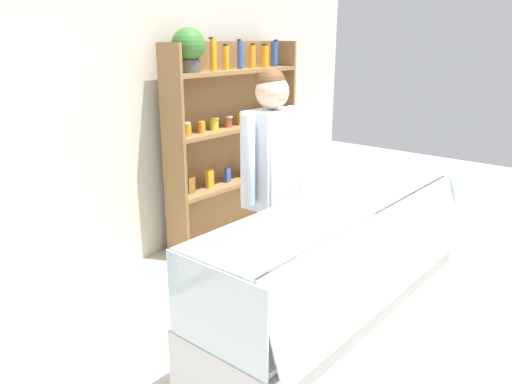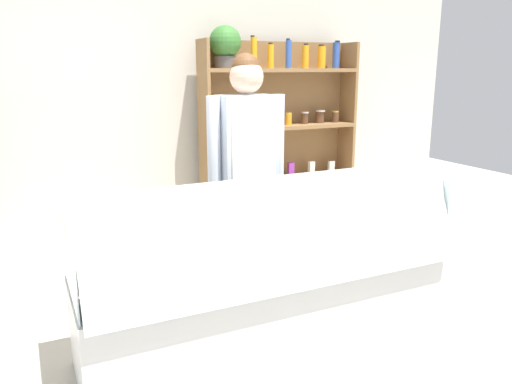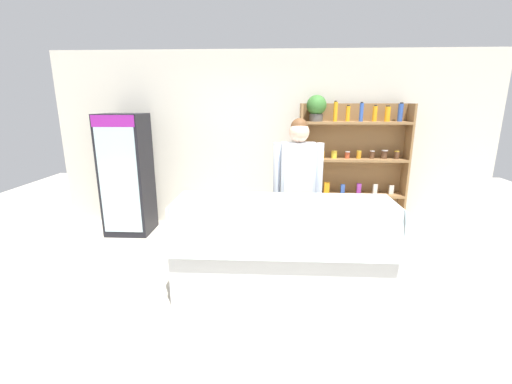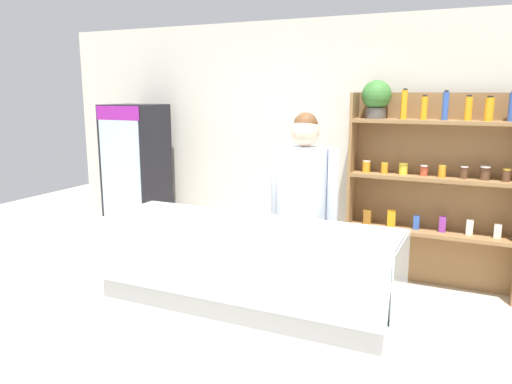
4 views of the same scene
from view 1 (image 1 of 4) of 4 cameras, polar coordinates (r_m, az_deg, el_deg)
ground_plane at (r=3.36m, az=9.18°, el=-18.83°), size 12.00×12.00×0.00m
back_wall at (r=4.34m, az=-16.34°, el=8.46°), size 6.80×0.10×2.70m
shelving_unit at (r=4.87m, az=-3.48°, el=7.91°), size 1.60×0.29×2.04m
deli_display_case at (r=3.30m, az=9.18°, el=-13.02°), size 2.19×0.73×1.01m
shop_clerk at (r=3.51m, az=1.84°, el=2.27°), size 0.58×0.25×1.77m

